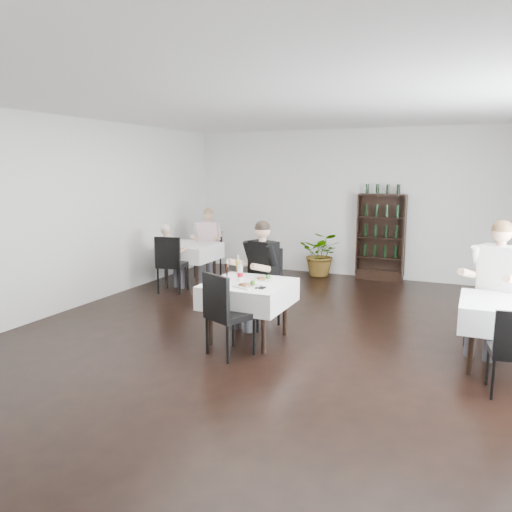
# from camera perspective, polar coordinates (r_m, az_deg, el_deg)

# --- Properties ---
(room_shell) EXTENTS (9.00, 9.00, 9.00)m
(room_shell) POSITION_cam_1_polar(r_m,az_deg,el_deg) (6.16, 1.66, 3.36)
(room_shell) COLOR black
(room_shell) RESTS_ON ground
(wine_shelf) EXTENTS (0.90, 0.28, 1.75)m
(wine_shelf) POSITION_cam_1_polar(r_m,az_deg,el_deg) (10.21, 14.07, 2.01)
(wine_shelf) COLOR black
(wine_shelf) RESTS_ON ground
(main_table) EXTENTS (1.03, 1.03, 0.77)m
(main_table) POSITION_cam_1_polar(r_m,az_deg,el_deg) (6.43, -0.86, -4.31)
(main_table) COLOR black
(main_table) RESTS_ON ground
(left_table) EXTENTS (0.98, 0.98, 0.77)m
(left_table) POSITION_cam_1_polar(r_m,az_deg,el_deg) (9.71, -7.53, 0.48)
(left_table) COLOR black
(left_table) RESTS_ON ground
(right_table) EXTENTS (0.98, 0.98, 0.77)m
(right_table) POSITION_cam_1_polar(r_m,az_deg,el_deg) (6.18, 26.78, -6.02)
(right_table) COLOR black
(right_table) RESTS_ON ground
(potted_tree) EXTENTS (0.88, 0.77, 0.93)m
(potted_tree) POSITION_cam_1_polar(r_m,az_deg,el_deg) (10.42, 7.49, 0.25)
(potted_tree) COLOR #28551D
(potted_tree) RESTS_ON ground
(main_chair_far) EXTENTS (0.65, 0.65, 1.11)m
(main_chair_far) POSITION_cam_1_polar(r_m,az_deg,el_deg) (7.08, 0.62, -2.86)
(main_chair_far) COLOR black
(main_chair_far) RESTS_ON ground
(main_chair_near) EXTENTS (0.61, 0.61, 1.01)m
(main_chair_near) POSITION_cam_1_polar(r_m,az_deg,el_deg) (5.89, -3.60, -6.11)
(main_chair_near) COLOR black
(main_chair_near) RESTS_ON ground
(left_chair_far) EXTENTS (0.52, 0.52, 0.95)m
(left_chair_far) POSITION_cam_1_polar(r_m,az_deg,el_deg) (10.28, -5.28, 0.60)
(left_chair_far) COLOR black
(left_chair_far) RESTS_ON ground
(left_chair_near) EXTENTS (0.55, 0.55, 1.03)m
(left_chair_near) POSITION_cam_1_polar(r_m,az_deg,el_deg) (9.01, -9.73, -0.53)
(left_chair_near) COLOR black
(left_chair_near) RESTS_ON ground
(right_chair_far) EXTENTS (0.66, 0.66, 1.09)m
(right_chair_far) POSITION_cam_1_polar(r_m,az_deg,el_deg) (6.92, 25.77, -4.32)
(right_chair_far) COLOR black
(right_chair_far) RESTS_ON ground
(diner_main) EXTENTS (0.67, 0.70, 1.50)m
(diner_main) POSITION_cam_1_polar(r_m,az_deg,el_deg) (6.94, 0.30, -1.12)
(diner_main) COLOR #3C3C43
(diner_main) RESTS_ON ground
(diner_left_far) EXTENTS (0.59, 0.63, 1.43)m
(diner_left_far) POSITION_cam_1_polar(r_m,az_deg,el_deg) (10.03, -5.52, 2.03)
(diner_left_far) COLOR #3C3C43
(diner_left_far) RESTS_ON ground
(diner_left_near) EXTENTS (0.51, 0.53, 1.23)m
(diner_left_near) POSITION_cam_1_polar(r_m,az_deg,el_deg) (9.19, -9.92, 0.48)
(diner_left_near) COLOR #3C3C43
(diner_left_near) RESTS_ON ground
(diner_right_far) EXTENTS (0.72, 0.76, 1.61)m
(diner_right_far) POSITION_cam_1_polar(r_m,az_deg,el_deg) (6.58, 25.71, -2.17)
(diner_right_far) COLOR #3C3C43
(diner_right_far) RESTS_ON ground
(plate_far) EXTENTS (0.27, 0.27, 0.07)m
(plate_far) POSITION_cam_1_polar(r_m,az_deg,el_deg) (6.50, 0.86, -2.66)
(plate_far) COLOR white
(plate_far) RESTS_ON main_table
(plate_near) EXTENTS (0.33, 0.33, 0.08)m
(plate_near) POSITION_cam_1_polar(r_m,az_deg,el_deg) (6.14, -1.00, -3.39)
(plate_near) COLOR white
(plate_near) RESTS_ON main_table
(pilsner_dark) EXTENTS (0.06, 0.06, 0.27)m
(pilsner_dark) POSITION_cam_1_polar(r_m,az_deg,el_deg) (6.52, -3.34, -1.81)
(pilsner_dark) COLOR black
(pilsner_dark) RESTS_ON main_table
(pilsner_lager) EXTENTS (0.07, 0.07, 0.32)m
(pilsner_lager) POSITION_cam_1_polar(r_m,az_deg,el_deg) (6.57, -2.05, -1.51)
(pilsner_lager) COLOR gold
(pilsner_lager) RESTS_ON main_table
(coke_bottle) EXTENTS (0.07, 0.07, 0.28)m
(coke_bottle) POSITION_cam_1_polar(r_m,az_deg,el_deg) (6.41, -1.82, -1.99)
(coke_bottle) COLOR silver
(coke_bottle) RESTS_ON main_table
(napkin_cutlery) EXTENTS (0.17, 0.18, 0.02)m
(napkin_cutlery) POSITION_cam_1_polar(r_m,az_deg,el_deg) (6.10, 0.29, -3.60)
(napkin_cutlery) COLOR black
(napkin_cutlery) RESTS_ON main_table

